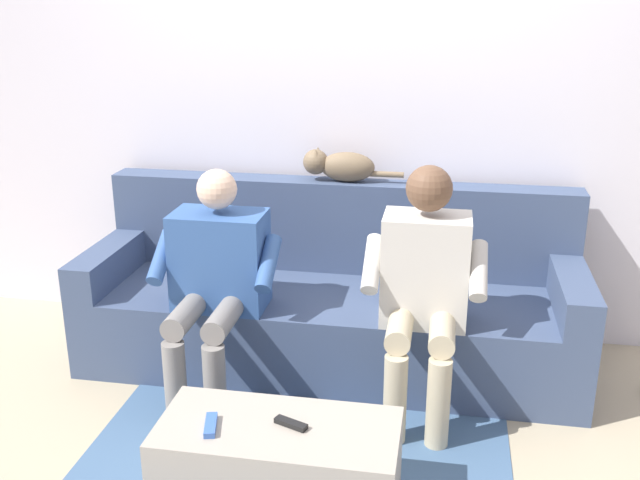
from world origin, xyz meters
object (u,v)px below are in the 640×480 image
Objects in this scene: coffee_table at (279,466)px; cat_on_backrest at (339,165)px; remote_black at (291,424)px; person_left_seated at (424,280)px; person_right_seated at (216,273)px; couch at (332,304)px; remote_blue at (211,425)px.

cat_on_backrest reaches higher than coffee_table.
coffee_table is at bearing -147.35° from remote_black.
person_left_seated is 0.96m from person_right_seated.
cat_on_backrest reaches higher than couch.
person_right_seated is 2.03× the size of cat_on_backrest.
person_right_seated is 0.92m from remote_blue.
couch is 0.72m from cat_on_backrest.
person_left_seated is at bearing 83.28° from remote_black.
person_right_seated reaches higher than remote_blue.
person_right_seated is 7.65× the size of remote_blue.
remote_black is at bearing 123.68° from person_right_seated.
coffee_table is 1.67m from cat_on_backrest.
cat_on_backrest is at bearing -22.34° from remote_blue.
person_left_seated is (-0.48, -0.80, 0.45)m from coffee_table.
couch is at bearing -90.00° from coffee_table.
couch is 17.73× the size of remote_blue.
person_right_seated reaches higher than cat_on_backrest.
cat_on_backrest is 1.58m from remote_black.
coffee_table is 1.03m from person_left_seated.
coffee_table is 0.30m from remote_blue.
person_left_seated is (-0.48, 0.41, 0.32)m from couch.
couch reaches higher than remote_black.
couch reaches higher than remote_blue.
coffee_table is 1.67× the size of cat_on_backrest.
cat_on_backrest is at bearing -125.34° from person_right_seated.
remote_blue is at bearing 13.00° from coffee_table.
remote_black is at bearing -91.15° from remote_blue.
person_left_seated reaches higher than remote_black.
remote_blue is at bearing 81.44° from cat_on_backrest.
person_right_seated is at bearing 54.66° from cat_on_backrest.
couch is 1.21m from coffee_table.
cat_on_backrest is 4.13× the size of remote_black.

